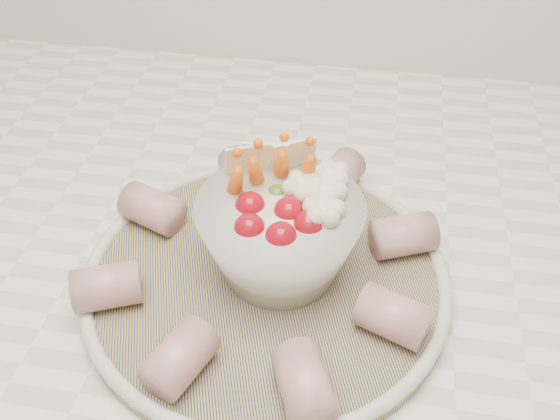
# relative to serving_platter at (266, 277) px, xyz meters

# --- Properties ---
(serving_platter) EXTENTS (0.41, 0.41, 0.02)m
(serving_platter) POSITION_rel_serving_platter_xyz_m (0.00, 0.00, 0.00)
(serving_platter) COLOR navy
(serving_platter) RESTS_ON kitchen_counter
(veggie_bowl) EXTENTS (0.14, 0.14, 0.11)m
(veggie_bowl) POSITION_rel_serving_platter_xyz_m (0.01, 0.01, 0.05)
(veggie_bowl) COLOR silver
(veggie_bowl) RESTS_ON serving_platter
(cured_meat_rolls) EXTENTS (0.30, 0.30, 0.04)m
(cured_meat_rolls) POSITION_rel_serving_platter_xyz_m (-0.00, 0.00, 0.02)
(cured_meat_rolls) COLOR #A84C56
(cured_meat_rolls) RESTS_ON serving_platter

